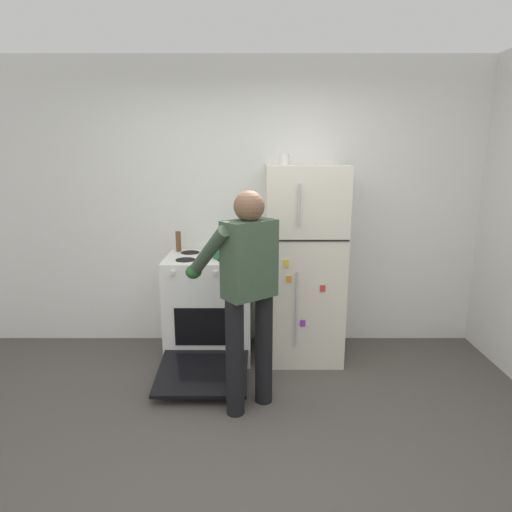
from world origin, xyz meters
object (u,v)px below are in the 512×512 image
(person_cook, at_px, (246,282))
(coffee_mug, at_px, (285,159))
(refrigerator, at_px, (303,264))
(pepper_mill, at_px, (179,241))
(stove_range, at_px, (210,307))
(red_pot, at_px, (226,251))

(person_cook, bearing_deg, coffee_mug, 70.93)
(refrigerator, relative_size, pepper_mill, 9.39)
(stove_range, bearing_deg, red_pot, -11.27)
(red_pot, bearing_deg, stove_range, 168.73)
(pepper_mill, bearing_deg, coffee_mug, -8.72)
(stove_range, bearing_deg, person_cook, -67.10)
(red_pot, xyz_separation_m, pepper_mill, (-0.46, 0.25, 0.04))
(refrigerator, relative_size, stove_range, 1.41)
(refrigerator, distance_m, person_cook, 1.01)
(person_cook, bearing_deg, stove_range, 112.90)
(coffee_mug, distance_m, pepper_mill, 1.24)
(refrigerator, height_order, pepper_mill, refrigerator)
(pepper_mill, bearing_deg, red_pot, -28.52)
(stove_range, relative_size, coffee_mug, 11.04)
(stove_range, distance_m, red_pot, 0.57)
(stove_range, height_order, red_pot, red_pot)
(red_pot, relative_size, pepper_mill, 1.77)
(stove_range, xyz_separation_m, pepper_mill, (-0.30, 0.22, 0.58))
(red_pot, bearing_deg, refrigerator, 4.09)
(refrigerator, xyz_separation_m, pepper_mill, (-1.16, 0.20, 0.17))
(coffee_mug, relative_size, pepper_mill, 0.60)
(red_pot, height_order, coffee_mug, coffee_mug)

